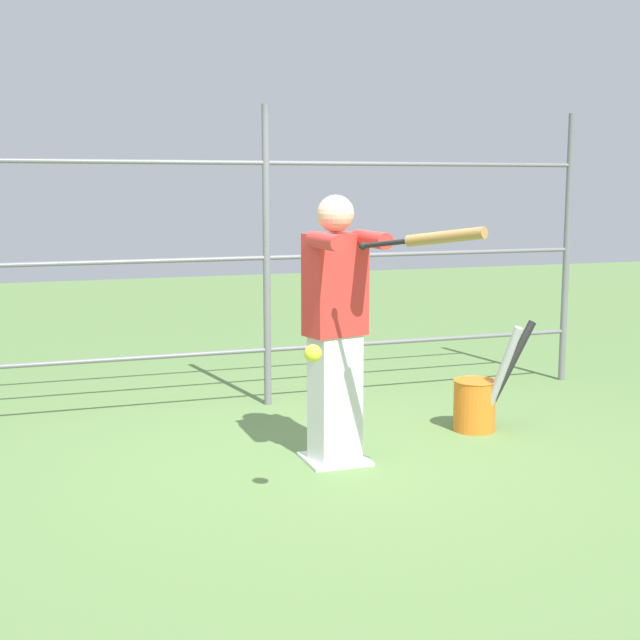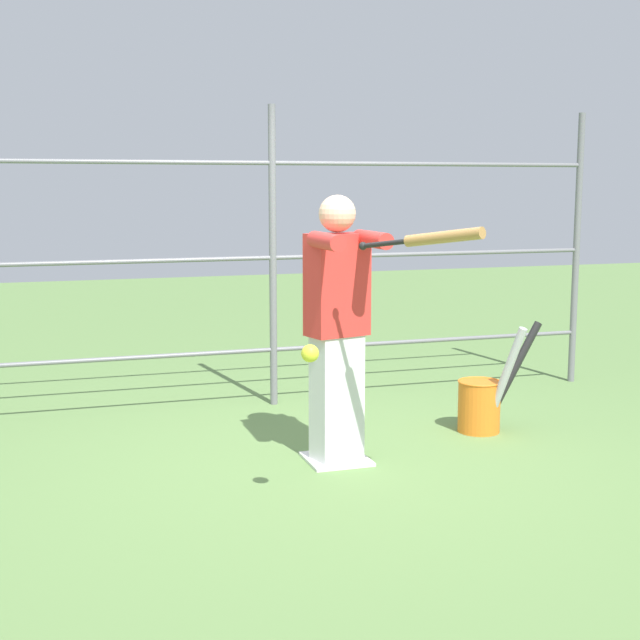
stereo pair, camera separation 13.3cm
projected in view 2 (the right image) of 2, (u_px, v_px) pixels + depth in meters
The scene contains 7 objects.
ground_plane at pixel (337, 460), 5.85m from camera, with size 24.00×24.00×0.00m, color #608447.
home_plate at pixel (337, 459), 5.85m from camera, with size 0.40×0.40×0.02m.
fence_backstop at pixel (273, 258), 7.17m from camera, with size 5.73×0.06×2.42m.
batter at pixel (338, 320), 5.69m from camera, with size 0.43×0.66×1.73m.
baseball_bat_swinging at pixel (433, 238), 4.84m from camera, with size 0.44×0.77×0.16m.
softball_in_flight at pixel (310, 353), 4.71m from camera, with size 0.10×0.10×0.10m.
bat_bucket at pixel (483, 402), 6.51m from camera, with size 0.71×0.49×0.81m.
Camera 2 is at (1.83, 5.34, 1.80)m, focal length 50.00 mm.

